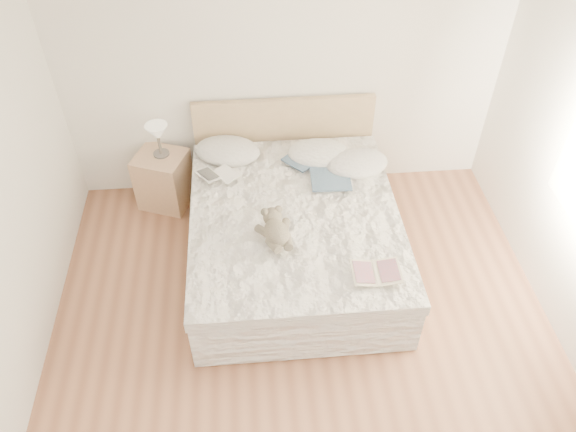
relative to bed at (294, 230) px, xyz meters
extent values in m
cube|color=brown|center=(0.00, -1.19, -0.31)|extent=(4.00, 4.50, 0.00)
cube|color=white|center=(0.00, -1.19, 2.39)|extent=(4.00, 4.50, 0.00)
cube|color=white|center=(0.00, 1.06, 1.04)|extent=(4.00, 0.02, 2.70)
cube|color=tan|center=(0.00, -0.04, -0.21)|extent=(1.68, 2.08, 0.20)
cube|color=white|center=(0.00, -0.04, 0.04)|extent=(1.60, 2.00, 0.30)
cube|color=white|center=(0.00, -0.09, 0.23)|extent=(1.72, 2.05, 0.10)
cube|color=tan|center=(0.00, 1.00, 0.19)|extent=(1.70, 0.06, 1.00)
cube|color=tan|center=(-1.18, 0.82, -0.03)|extent=(0.56, 0.53, 0.56)
cylinder|color=#4E4844|center=(-1.16, 0.85, 0.26)|extent=(0.15, 0.15, 0.02)
cylinder|color=#433F38|center=(-1.16, 0.85, 0.37)|extent=(0.03, 0.03, 0.20)
cone|color=beige|center=(-1.16, 0.85, 0.50)|extent=(0.27, 0.27, 0.15)
ellipsoid|color=silver|center=(-0.54, 0.75, 0.33)|extent=(0.69, 0.57, 0.18)
ellipsoid|color=silver|center=(0.29, 0.64, 0.33)|extent=(0.63, 0.48, 0.17)
ellipsoid|color=silver|center=(0.61, 0.46, 0.33)|extent=(0.62, 0.48, 0.17)
cube|color=white|center=(-0.64, 0.42, 0.32)|extent=(0.38, 0.37, 0.02)
cube|color=beige|center=(0.53, -0.81, 0.32)|extent=(0.38, 0.26, 0.02)
camera|label=1|loc=(-0.35, -3.41, 3.46)|focal=35.00mm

